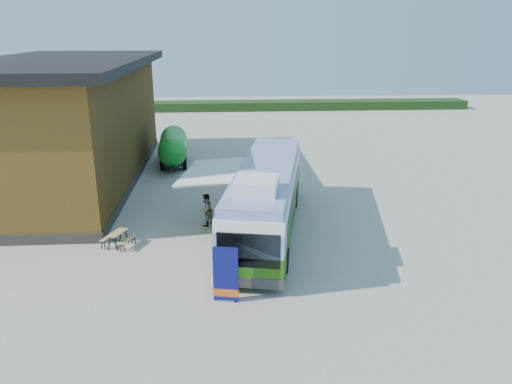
{
  "coord_description": "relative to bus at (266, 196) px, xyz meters",
  "views": [
    {
      "loc": [
        -0.97,
        -20.95,
        9.17
      ],
      "look_at": [
        0.59,
        2.63,
        1.4
      ],
      "focal_mm": 35.0,
      "sensor_mm": 36.0,
      "label": 1
    }
  ],
  "objects": [
    {
      "name": "person_b",
      "position": [
        -2.85,
        0.98,
        -0.98
      ],
      "size": [
        0.97,
        0.99,
        1.61
      ],
      "primitive_type": "imported",
      "rotation": [
        0.0,
        0.0,
        -2.28
      ],
      "color": "#999999",
      "rests_on": "ground"
    },
    {
      "name": "barn",
      "position": [
        -11.45,
        9.16,
        1.8
      ],
      "size": [
        9.6,
        21.2,
        7.5
      ],
      "color": "brown",
      "rests_on": "ground"
    },
    {
      "name": "ground",
      "position": [
        -0.95,
        -0.84,
        -1.79
      ],
      "size": [
        100.0,
        100.0,
        0.0
      ],
      "primitive_type": "plane",
      "color": "#BCB7AD",
      "rests_on": "ground"
    },
    {
      "name": "slurry_tanker",
      "position": [
        -5.45,
        12.54,
        -0.4
      ],
      "size": [
        2.21,
        6.5,
        2.4
      ],
      "rotation": [
        0.0,
        0.0,
        0.07
      ],
      "color": "green",
      "rests_on": "ground"
    },
    {
      "name": "banner",
      "position": [
        -1.96,
        -6.22,
        -0.93
      ],
      "size": [
        0.9,
        0.3,
        2.09
      ],
      "rotation": [
        0.0,
        0.0,
        -0.19
      ],
      "color": "#0C0F5E",
      "rests_on": "ground"
    },
    {
      "name": "awning",
      "position": [
        -2.21,
        0.36,
        0.93
      ],
      "size": [
        3.6,
        4.96,
        0.54
      ],
      "rotation": [
        0.0,
        0.0,
        -0.19
      ],
      "color": "white",
      "rests_on": "ground"
    },
    {
      "name": "person_a",
      "position": [
        -0.12,
        4.44,
        -0.93
      ],
      "size": [
        0.73,
        0.74,
        1.72
      ],
      "primitive_type": "imported",
      "rotation": [
        0.0,
        0.0,
        0.84
      ],
      "color": "#999999",
      "rests_on": "ground"
    },
    {
      "name": "hedge",
      "position": [
        7.05,
        37.16,
        -1.29
      ],
      "size": [
        40.0,
        3.0,
        1.0
      ],
      "primitive_type": "cube",
      "color": "#264419",
      "rests_on": "ground"
    },
    {
      "name": "picnic_table",
      "position": [
        -6.65,
        -1.24,
        -1.28
      ],
      "size": [
        1.5,
        1.42,
        0.68
      ],
      "rotation": [
        0.0,
        0.0,
        -0.37
      ],
      "color": "tan",
      "rests_on": "ground"
    },
    {
      "name": "bus",
      "position": [
        0.0,
        0.0,
        0.0
      ],
      "size": [
        4.85,
        12.44,
        3.74
      ],
      "rotation": [
        0.0,
        0.0,
        -0.19
      ],
      "color": "#316210",
      "rests_on": "ground"
    }
  ]
}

